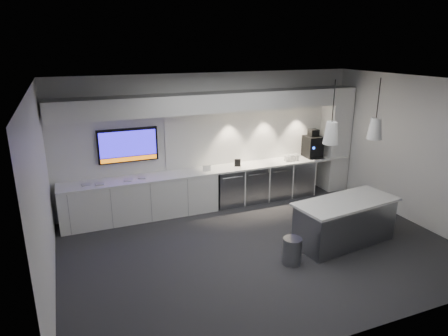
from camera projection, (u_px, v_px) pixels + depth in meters
name	position (u px, v px, depth m)	size (l,w,h in m)	color
floor	(260.00, 248.00, 7.35)	(7.00, 7.00, 0.00)	#2E2D30
ceiling	(265.00, 82.00, 6.45)	(7.00, 7.00, 0.00)	black
wall_back	(212.00, 140.00, 9.11)	(7.00, 7.00, 0.00)	white
wall_front	(361.00, 230.00, 4.69)	(7.00, 7.00, 0.00)	white
wall_left	(42.00, 199.00, 5.64)	(7.00, 7.00, 0.00)	white
wall_right	(415.00, 151.00, 8.16)	(7.00, 7.00, 0.00)	white
back_counter	(217.00, 169.00, 9.01)	(6.80, 0.65, 0.04)	white
left_base_cabinets	(141.00, 199.00, 8.51)	(3.30, 0.63, 0.86)	white
fridge_unit_a	(227.00, 187.00, 9.23)	(0.60, 0.61, 0.85)	gray
fridge_unit_b	(252.00, 184.00, 9.46)	(0.60, 0.61, 0.85)	gray
fridge_unit_c	(275.00, 180.00, 9.69)	(0.60, 0.61, 0.85)	gray
fridge_unit_d	(297.00, 177.00, 9.91)	(0.60, 0.61, 0.85)	gray
backsplash	(259.00, 133.00, 9.51)	(4.60, 0.03, 1.30)	white
soffit	(216.00, 102.00, 8.58)	(6.90, 0.60, 0.40)	white
column	(335.00, 139.00, 10.06)	(0.55, 0.55, 2.60)	white
wall_tv	(128.00, 145.00, 8.36)	(1.25, 0.07, 0.72)	black
island	(345.00, 221.00, 7.45)	(2.08, 1.09, 0.84)	gray
bin	(292.00, 251.00, 6.79)	(0.33, 0.33, 0.46)	gray
coffee_machine	(313.00, 146.00, 9.86)	(0.40, 0.57, 0.70)	black
sign_black	(238.00, 163.00, 9.13)	(0.14, 0.02, 0.18)	black
sign_white	(207.00, 168.00, 8.81)	(0.18, 0.02, 0.14)	white
cup_cluster	(292.00, 158.00, 9.60)	(0.36, 0.17, 0.14)	white
tray_a	(86.00, 184.00, 7.96)	(0.16, 0.16, 0.03)	#BBBBBB
tray_b	(99.00, 184.00, 7.99)	(0.16, 0.16, 0.03)	#BBBBBB
tray_c	(128.00, 180.00, 8.23)	(0.16, 0.16, 0.03)	#BBBBBB
tray_d	(142.00, 177.00, 8.37)	(0.16, 0.16, 0.03)	#BBBBBB
pendant_left	(331.00, 133.00, 6.76)	(0.27, 0.27, 1.08)	white
pendant_right	(375.00, 129.00, 7.10)	(0.27, 0.27, 1.08)	white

